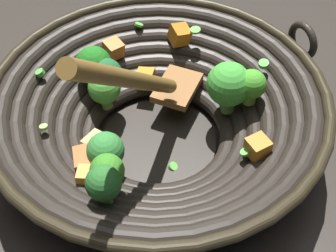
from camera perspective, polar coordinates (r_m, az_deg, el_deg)
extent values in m
plane|color=#332D28|center=(0.67, -1.08, -2.17)|extent=(4.00, 4.00, 0.00)
cylinder|color=black|center=(0.67, -1.09, -1.89)|extent=(0.15, 0.15, 0.01)
torus|color=black|center=(0.66, -1.11, -1.04)|extent=(0.21, 0.21, 0.03)
torus|color=black|center=(0.65, -1.12, -0.46)|extent=(0.24, 0.24, 0.03)
torus|color=black|center=(0.64, -1.13, 0.14)|extent=(0.27, 0.27, 0.03)
torus|color=black|center=(0.64, -1.15, 0.75)|extent=(0.31, 0.31, 0.03)
torus|color=black|center=(0.63, -1.16, 1.38)|extent=(0.34, 0.34, 0.03)
torus|color=black|center=(0.62, -1.17, 2.02)|extent=(0.37, 0.37, 0.03)
torus|color=black|center=(0.62, -1.19, 2.68)|extent=(0.40, 0.40, 0.03)
torus|color=#2D2618|center=(0.61, -1.20, 3.35)|extent=(0.42, 0.42, 0.01)
torus|color=black|center=(0.71, 14.92, 9.30)|extent=(0.02, 0.05, 0.05)
cylinder|color=#75A23C|center=(0.65, 9.14, 3.18)|extent=(0.02, 0.02, 0.02)
sphere|color=green|center=(0.64, 9.39, 4.68)|extent=(0.04, 0.04, 0.04)
cylinder|color=#79BA4F|center=(0.69, -8.15, 5.21)|extent=(0.02, 0.02, 0.02)
sphere|color=#1E6F1D|center=(0.67, -8.39, 6.91)|extent=(0.05, 0.05, 0.05)
cylinder|color=#68B24B|center=(0.54, -7.05, -7.95)|extent=(0.02, 0.02, 0.02)
sphere|color=#2A6D2B|center=(0.52, -7.30, -6.39)|extent=(0.04, 0.04, 0.04)
cylinder|color=#86AB46|center=(0.68, -6.83, 3.87)|extent=(0.02, 0.02, 0.03)
sphere|color=#225F30|center=(0.66, -7.05, 5.73)|extent=(0.05, 0.05, 0.05)
cylinder|color=#7CA53E|center=(0.61, -6.82, -4.42)|extent=(0.02, 0.02, 0.02)
sphere|color=#35873A|center=(0.59, -7.06, -2.77)|extent=(0.04, 0.04, 0.04)
cylinder|color=#6C9643|center=(0.68, -6.98, 2.68)|extent=(0.02, 0.02, 0.02)
sphere|color=green|center=(0.66, -7.19, 4.30)|extent=(0.04, 0.04, 0.04)
cylinder|color=#67B24B|center=(0.56, -6.64, -6.69)|extent=(0.02, 0.02, 0.02)
sphere|color=#3B8B27|center=(0.54, -6.88, -5.04)|extent=(0.04, 0.04, 0.04)
cylinder|color=#548D40|center=(0.66, 6.60, 2.50)|extent=(0.03, 0.03, 0.03)
sphere|color=green|center=(0.64, 6.87, 4.71)|extent=(0.06, 0.06, 0.06)
cube|color=#C36731|center=(0.60, -8.91, -3.83)|extent=(0.04, 0.04, 0.04)
cube|color=#BB701C|center=(0.59, 10.09, -2.40)|extent=(0.03, 0.03, 0.02)
cube|color=orange|center=(0.70, -2.52, 5.36)|extent=(0.03, 0.04, 0.03)
cube|color=#BB711D|center=(0.72, 1.32, 10.25)|extent=(0.03, 0.03, 0.03)
cube|color=orange|center=(0.57, -9.12, -5.72)|extent=(0.03, 0.03, 0.02)
cube|color=orange|center=(0.71, -6.18, 8.63)|extent=(0.03, 0.03, 0.03)
cube|color=#DBB363|center=(0.62, -7.98, -2.35)|extent=(0.04, 0.04, 0.03)
cylinder|color=#6BC651|center=(0.61, 0.55, -4.58)|extent=(0.02, 0.02, 0.01)
cylinder|color=#6BC651|center=(0.71, 3.10, 10.74)|extent=(0.02, 0.02, 0.00)
cylinder|color=#99D166|center=(0.61, -7.68, -3.98)|extent=(0.02, 0.02, 0.01)
cylinder|color=#56B247|center=(0.73, -3.30, 11.33)|extent=(0.02, 0.02, 0.01)
cylinder|color=#99D166|center=(0.61, -13.85, -0.11)|extent=(0.01, 0.01, 0.01)
cylinder|color=#56B247|center=(0.60, -9.33, -3.94)|extent=(0.01, 0.01, 0.00)
cylinder|color=#6BC651|center=(0.59, 8.67, -2.92)|extent=(0.02, 0.02, 0.01)
cylinder|color=#56B247|center=(0.67, 10.74, 6.90)|extent=(0.02, 0.02, 0.01)
cylinder|color=#56B247|center=(0.67, -14.22, 5.84)|extent=(0.02, 0.02, 0.01)
cube|color=brown|center=(0.68, 1.04, 4.37)|extent=(0.08, 0.08, 0.01)
cylinder|color=olive|center=(0.51, -4.09, 5.24)|extent=(0.17, 0.17, 0.21)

